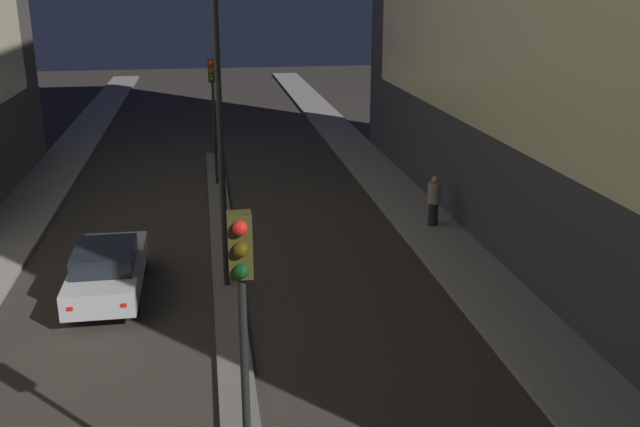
{
  "coord_description": "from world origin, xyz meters",
  "views": [
    {
      "loc": [
        -0.38,
        -4.75,
        8.02
      ],
      "look_at": [
        3.34,
        17.96,
        0.5
      ],
      "focal_mm": 40.0,
      "sensor_mm": 36.0,
      "label": 1
    }
  ],
  "objects_px": {
    "traffic_light_mid": "(213,94)",
    "car_left_lane": "(108,269)",
    "street_lamp": "(217,63)",
    "pedestrian_on_right_sidewalk": "(434,200)",
    "traffic_light_near": "(242,308)"
  },
  "relations": [
    {
      "from": "traffic_light_mid",
      "to": "car_left_lane",
      "type": "bearing_deg",
      "value": -106.87
    },
    {
      "from": "street_lamp",
      "to": "pedestrian_on_right_sidewalk",
      "type": "bearing_deg",
      "value": 28.68
    },
    {
      "from": "street_lamp",
      "to": "pedestrian_on_right_sidewalk",
      "type": "xyz_separation_m",
      "value": [
        7.11,
        3.89,
        -5.07
      ]
    },
    {
      "from": "traffic_light_mid",
      "to": "street_lamp",
      "type": "bearing_deg",
      "value": -90.0
    },
    {
      "from": "car_left_lane",
      "to": "pedestrian_on_right_sidewalk",
      "type": "distance_m",
      "value": 10.92
    },
    {
      "from": "street_lamp",
      "to": "car_left_lane",
      "type": "relative_size",
      "value": 1.79
    },
    {
      "from": "street_lamp",
      "to": "pedestrian_on_right_sidewalk",
      "type": "distance_m",
      "value": 9.56
    },
    {
      "from": "traffic_light_mid",
      "to": "pedestrian_on_right_sidewalk",
      "type": "xyz_separation_m",
      "value": [
        7.11,
        -6.48,
        -2.77
      ]
    },
    {
      "from": "pedestrian_on_right_sidewalk",
      "to": "car_left_lane",
      "type": "bearing_deg",
      "value": -159.54
    },
    {
      "from": "traffic_light_near",
      "to": "car_left_lane",
      "type": "height_order",
      "value": "traffic_light_near"
    },
    {
      "from": "traffic_light_near",
      "to": "pedestrian_on_right_sidewalk",
      "type": "distance_m",
      "value": 15.19
    },
    {
      "from": "street_lamp",
      "to": "car_left_lane",
      "type": "xyz_separation_m",
      "value": [
        -3.12,
        0.07,
        -5.33
      ]
    },
    {
      "from": "car_left_lane",
      "to": "street_lamp",
      "type": "bearing_deg",
      "value": -1.3
    },
    {
      "from": "street_lamp",
      "to": "pedestrian_on_right_sidewalk",
      "type": "relative_size",
      "value": 4.75
    },
    {
      "from": "traffic_light_near",
      "to": "street_lamp",
      "type": "xyz_separation_m",
      "value": [
        0.0,
        9.25,
        2.3
      ]
    }
  ]
}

